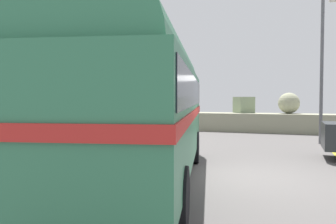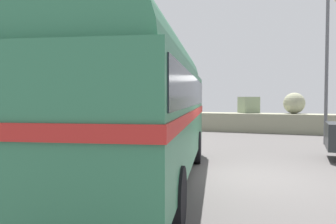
{
  "view_description": "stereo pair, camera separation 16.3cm",
  "coord_description": "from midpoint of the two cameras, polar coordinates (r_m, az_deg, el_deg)",
  "views": [
    {
      "loc": [
        1.02,
        -8.51,
        1.99
      ],
      "look_at": [
        -1.51,
        -1.34,
        1.68
      ],
      "focal_mm": 35.8,
      "sensor_mm": 36.0,
      "label": 1
    },
    {
      "loc": [
        1.17,
        -8.46,
        1.99
      ],
      "look_at": [
        -1.51,
        -1.34,
        1.68
      ],
      "focal_mm": 35.8,
      "sensor_mm": 36.0,
      "label": 2
    }
  ],
  "objects": [
    {
      "name": "vintage_coach",
      "position": [
        7.69,
        -5.22,
        2.8
      ],
      "size": [
        4.2,
        8.9,
        3.7
      ],
      "rotation": [
        0.0,
        0.0,
        0.22
      ],
      "color": "black",
      "rests_on": "ground"
    },
    {
      "name": "ground",
      "position": [
        8.78,
        11.94,
        -10.72
      ],
      "size": [
        32.0,
        26.0,
        0.02
      ],
      "color": "#53504E"
    },
    {
      "name": "second_coach",
      "position": [
        11.85,
        -22.61,
        2.47
      ],
      "size": [
        5.1,
        8.89,
        3.7
      ],
      "rotation": [
        0.0,
        0.0,
        0.34
      ],
      "color": "black",
      "rests_on": "ground"
    },
    {
      "name": "breakwater",
      "position": [
        20.37,
        17.88,
        -1.35
      ],
      "size": [
        31.36,
        2.1,
        2.39
      ],
      "color": "gray",
      "rests_on": "ground"
    },
    {
      "name": "lamp_post",
      "position": [
        15.89,
        24.68,
        7.89
      ],
      "size": [
        0.78,
        0.55,
        6.34
      ],
      "color": "#5B5B60",
      "rests_on": "ground"
    }
  ]
}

